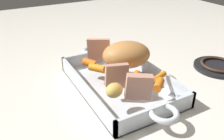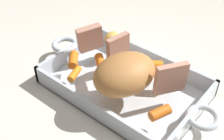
{
  "view_description": "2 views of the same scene",
  "coord_description": "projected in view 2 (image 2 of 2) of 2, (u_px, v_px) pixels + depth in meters",
  "views": [
    {
      "loc": [
        -0.53,
        0.31,
        0.39
      ],
      "look_at": [
        0.0,
        0.03,
        0.06
      ],
      "focal_mm": 37.47,
      "sensor_mm": 36.0,
      "label": 1
    },
    {
      "loc": [
        0.32,
        -0.44,
        0.52
      ],
      "look_at": [
        -0.02,
        -0.02,
        0.06
      ],
      "focal_mm": 48.48,
      "sensor_mm": 36.0,
      "label": 2
    }
  ],
  "objects": [
    {
      "name": "baby_carrot_center_left",
      "position": [
        169.0,
        71.0,
        0.71
      ],
      "size": [
        0.05,
        0.05,
        0.03
      ],
      "primitive_type": "cylinder",
      "rotation": [
        1.47,
        0.0,
        2.21
      ],
      "color": "orange",
      "rests_on": "roasting_dish"
    },
    {
      "name": "roast_slice_thick",
      "position": [
        118.0,
        47.0,
        0.75
      ],
      "size": [
        0.03,
        0.07,
        0.06
      ],
      "primitive_type": "cube",
      "rotation": [
        0.04,
        0.0,
        6.04
      ],
      "color": "tan",
      "rests_on": "roasting_dish"
    },
    {
      "name": "baby_carrot_northwest",
      "position": [
        75.0,
        74.0,
        0.71
      ],
      "size": [
        0.03,
        0.05,
        0.02
      ],
      "primitive_type": "cylinder",
      "rotation": [
        1.55,
        0.0,
        0.33
      ],
      "color": "orange",
      "rests_on": "roasting_dish"
    },
    {
      "name": "baby_carrot_northeast",
      "position": [
        152.0,
        65.0,
        0.73
      ],
      "size": [
        0.05,
        0.05,
        0.02
      ],
      "primitive_type": "cylinder",
      "rotation": [
        1.54,
        0.0,
        5.33
      ],
      "color": "orange",
      "rests_on": "roasting_dish"
    },
    {
      "name": "ground_plane",
      "position": [
        124.0,
        88.0,
        0.75
      ],
      "size": [
        2.37,
        2.37,
        0.0
      ],
      "primitive_type": "plane",
      "color": "silver"
    },
    {
      "name": "pork_roast",
      "position": [
        125.0,
        74.0,
        0.66
      ],
      "size": [
        0.15,
        0.17,
        0.08
      ],
      "primitive_type": "ellipsoid",
      "rotation": [
        0.0,
        0.0,
        4.46
      ],
      "color": "#B8783E",
      "rests_on": "roasting_dish"
    },
    {
      "name": "baby_carrot_long",
      "position": [
        73.0,
        60.0,
        0.74
      ],
      "size": [
        0.05,
        0.05,
        0.02
      ],
      "primitive_type": "cylinder",
      "rotation": [
        1.54,
        0.0,
        3.83
      ],
      "color": "orange",
      "rests_on": "roasting_dish"
    },
    {
      "name": "roasting_dish",
      "position": [
        124.0,
        84.0,
        0.74
      ],
      "size": [
        0.48,
        0.24,
        0.05
      ],
      "color": "silver",
      "rests_on": "ground_plane"
    },
    {
      "name": "potato_golden_large",
      "position": [
        112.0,
        39.0,
        0.8
      ],
      "size": [
        0.05,
        0.06,
        0.04
      ],
      "primitive_type": "ellipsoid",
      "rotation": [
        0.0,
        0.0,
        4.99
      ],
      "color": "gold",
      "rests_on": "roasting_dish"
    },
    {
      "name": "baby_carrot_short",
      "position": [
        101.0,
        64.0,
        0.73
      ],
      "size": [
        0.06,
        0.05,
        0.03
      ],
      "primitive_type": "cylinder",
      "rotation": [
        1.48,
        0.0,
        4.03
      ],
      "color": "orange",
      "rests_on": "roasting_dish"
    },
    {
      "name": "roast_slice_outer",
      "position": [
        90.0,
        38.0,
        0.78
      ],
      "size": [
        0.05,
        0.07,
        0.07
      ],
      "primitive_type": "cube",
      "rotation": [
        -0.07,
        0.0,
        2.69
      ],
      "color": "tan",
      "rests_on": "roasting_dish"
    },
    {
      "name": "roast_slice_thin",
      "position": [
        171.0,
        78.0,
        0.65
      ],
      "size": [
        0.05,
        0.07,
        0.07
      ],
      "primitive_type": "cube",
      "rotation": [
        -0.02,
        0.0,
        5.72
      ],
      "color": "tan",
      "rests_on": "roasting_dish"
    },
    {
      "name": "baby_carrot_southeast",
      "position": [
        160.0,
        113.0,
        0.61
      ],
      "size": [
        0.04,
        0.05,
        0.02
      ],
      "primitive_type": "cylinder",
      "rotation": [
        1.56,
        0.0,
        5.93
      ],
      "color": "orange",
      "rests_on": "roasting_dish"
    }
  ]
}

